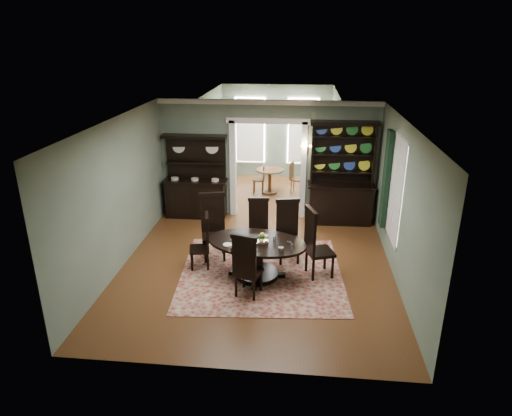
{
  "coord_description": "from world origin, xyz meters",
  "views": [
    {
      "loc": [
        0.85,
        -8.2,
        4.51
      ],
      "look_at": [
        -0.06,
        0.6,
        1.1
      ],
      "focal_mm": 32.0,
      "sensor_mm": 36.0,
      "label": 1
    }
  ],
  "objects": [
    {
      "name": "room",
      "position": [
        0.0,
        0.04,
        1.58
      ],
      "size": [
        5.51,
        6.01,
        3.01
      ],
      "color": "#553216",
      "rests_on": "ground"
    },
    {
      "name": "parlor",
      "position": [
        0.0,
        5.53,
        1.52
      ],
      "size": [
        3.51,
        3.5,
        3.01
      ],
      "color": "#553216",
      "rests_on": "ground"
    },
    {
      "name": "doorway_trim",
      "position": [
        0.0,
        3.0,
        1.62
      ],
      "size": [
        2.08,
        0.25,
        2.57
      ],
      "color": "silver",
      "rests_on": "floor"
    },
    {
      "name": "right_window",
      "position": [
        2.69,
        0.93,
        1.6
      ],
      "size": [
        0.15,
        1.47,
        2.12
      ],
      "color": "white",
      "rests_on": "wall_right"
    },
    {
      "name": "wall_sconce",
      "position": [
        0.95,
        2.85,
        1.89
      ],
      "size": [
        0.27,
        0.21,
        0.21
      ],
      "color": "#B67230",
      "rests_on": "back_wall_right"
    },
    {
      "name": "rug",
      "position": [
        0.13,
        -0.16,
        0.01
      ],
      "size": [
        3.41,
        3.34,
        0.01
      ],
      "primitive_type": "cube",
      "rotation": [
        0.0,
        0.0,
        0.08
      ],
      "color": "maroon",
      "rests_on": "floor"
    },
    {
      "name": "dining_table",
      "position": [
        0.05,
        -0.3,
        0.53
      ],
      "size": [
        2.12,
        2.09,
        0.76
      ],
      "rotation": [
        0.0,
        0.0,
        -0.19
      ],
      "color": "black",
      "rests_on": "rug"
    },
    {
      "name": "centerpiece",
      "position": [
        0.15,
        -0.38,
        0.83
      ],
      "size": [
        1.35,
        0.87,
        0.22
      ],
      "color": "silver",
      "rests_on": "dining_table"
    },
    {
      "name": "chair_far_left",
      "position": [
        -0.96,
        0.51,
        0.74
      ],
      "size": [
        0.62,
        0.6,
        1.41
      ],
      "rotation": [
        0.0,
        0.0,
        3.38
      ],
      "color": "black",
      "rests_on": "rug"
    },
    {
      "name": "chair_far_mid",
      "position": [
        -0.03,
        0.87,
        0.64
      ],
      "size": [
        0.5,
        0.48,
        1.21
      ],
      "rotation": [
        0.0,
        0.0,
        3.27
      ],
      "color": "black",
      "rests_on": "rug"
    },
    {
      "name": "chair_far_right",
      "position": [
        0.61,
        0.55,
        0.69
      ],
      "size": [
        0.57,
        0.55,
        1.32
      ],
      "rotation": [
        0.0,
        0.0,
        3.34
      ],
      "color": "black",
      "rests_on": "rug"
    },
    {
      "name": "chair_end_left",
      "position": [
        -1.05,
        -0.01,
        0.61
      ],
      "size": [
        0.48,
        0.5,
        1.15
      ],
      "rotation": [
        0.0,
        0.0,
        1.78
      ],
      "color": "black",
      "rests_on": "rug"
    },
    {
      "name": "chair_end_right",
      "position": [
        1.16,
        -0.15,
        0.75
      ],
      "size": [
        0.65,
        0.67,
        1.43
      ],
      "rotation": [
        0.0,
        0.0,
        -1.23
      ],
      "color": "black",
      "rests_on": "rug"
    },
    {
      "name": "chair_near",
      "position": [
        -0.06,
        -1.07,
        0.66
      ],
      "size": [
        0.57,
        0.55,
        1.26
      ],
      "rotation": [
        0.0,
        0.0,
        -0.28
      ],
      "color": "black",
      "rests_on": "rug"
    },
    {
      "name": "sideboard",
      "position": [
        -1.84,
        2.75,
        0.74
      ],
      "size": [
        1.62,
        0.58,
        2.13
      ],
      "rotation": [
        0.0,
        0.0,
        0.01
      ],
      "color": "black",
      "rests_on": "floor"
    },
    {
      "name": "welsh_dresser",
      "position": [
        1.84,
        2.72,
        0.92
      ],
      "size": [
        1.65,
        0.64,
        2.55
      ],
      "rotation": [
        0.0,
        0.0,
        0.02
      ],
      "color": "black",
      "rests_on": "floor"
    },
    {
      "name": "parlor_table",
      "position": [
        -0.07,
        4.73,
        0.49
      ],
      "size": [
        0.8,
        0.8,
        0.74
      ],
      "color": "#523117",
      "rests_on": "parlor_floor"
    },
    {
      "name": "parlor_chair_left",
      "position": [
        -0.35,
        4.75,
        0.47
      ],
      "size": [
        0.37,
        0.37,
        0.87
      ],
      "rotation": [
        0.0,
        0.0,
        1.57
      ],
      "color": "#523117",
      "rests_on": "parlor_floor"
    },
    {
      "name": "parlor_chair_right",
      "position": [
        0.67,
        4.79,
        0.51
      ],
      "size": [
        0.44,
        0.43,
        0.95
      ],
      "rotation": [
        0.0,
        0.0,
        -1.84
      ],
      "color": "#523117",
      "rests_on": "parlor_floor"
    }
  ]
}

